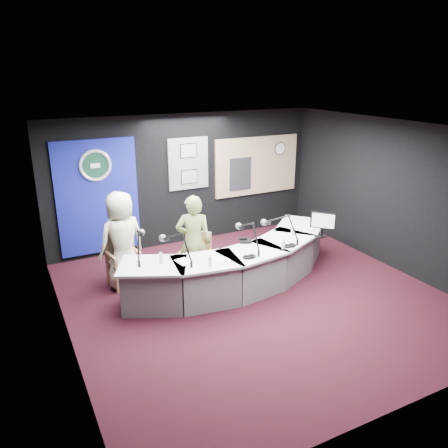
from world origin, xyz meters
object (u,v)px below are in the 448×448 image
armchair_right (194,260)px  person_man (122,240)px  broadcast_desk (238,266)px  armchair_left (124,263)px  person_woman (194,242)px

armchair_right → person_man: person_man is taller
broadcast_desk → armchair_left: (-1.80, 0.89, 0.07)m
broadcast_desk → person_woman: (-0.70, 0.33, 0.46)m
broadcast_desk → armchair_left: size_ratio=5.10×
armchair_left → person_woman: size_ratio=0.53×
broadcast_desk → person_man: person_man is taller
armchair_right → person_man: bearing=-162.4°
armchair_left → person_man: 0.42m
person_man → person_woman: 1.24m
armchair_right → person_man: 1.29m
armchair_left → person_woman: 1.30m
armchair_left → armchair_right: (1.10, -0.56, 0.06)m
armchair_right → armchair_left: bearing=-162.4°
armchair_right → person_woman: person_woman is taller
armchair_right → person_man: size_ratio=0.58×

